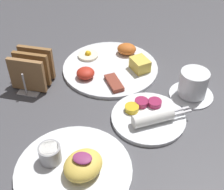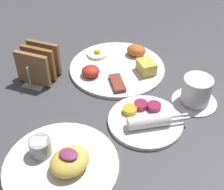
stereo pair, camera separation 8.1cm
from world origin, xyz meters
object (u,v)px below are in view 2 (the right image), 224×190
(plate_condiments, at_px, (146,120))
(plate_foreground, at_px, (61,162))
(toast_rack, at_px, (39,64))
(plate_breakfast, at_px, (119,66))
(coffee_cup, at_px, (196,92))

(plate_condiments, xyz_separation_m, plate_foreground, (-0.13, -0.19, 0.00))
(plate_foreground, distance_m, toast_rack, 0.34)
(plate_foreground, height_order, toast_rack, toast_rack)
(plate_condiments, bearing_deg, plate_breakfast, 125.85)
(plate_breakfast, xyz_separation_m, toast_rack, (-0.20, -0.12, 0.04))
(plate_condiments, distance_m, coffee_cup, 0.16)
(plate_breakfast, xyz_separation_m, coffee_cup, (0.24, -0.07, 0.03))
(plate_condiments, distance_m, toast_rack, 0.35)
(toast_rack, relative_size, coffee_cup, 0.97)
(plate_foreground, relative_size, toast_rack, 2.16)
(plate_foreground, xyz_separation_m, toast_rack, (-0.20, 0.26, 0.03))
(plate_breakfast, relative_size, toast_rack, 2.48)
(plate_breakfast, height_order, plate_foreground, plate_foreground)
(plate_condiments, bearing_deg, coffee_cup, 49.70)
(toast_rack, bearing_deg, plate_foreground, -52.29)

